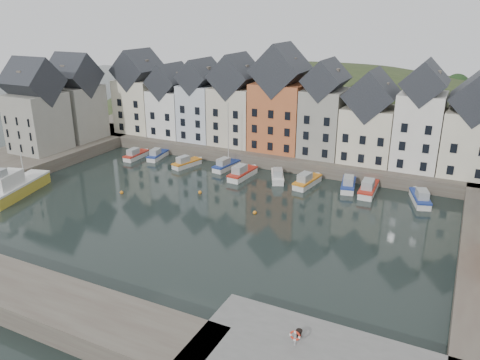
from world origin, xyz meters
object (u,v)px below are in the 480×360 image
Objects in this scene: boat_d at (226,165)px; mooring_bollard at (299,333)px; boat_a at (136,155)px; large_vessel at (14,187)px; life_ring_post at (295,336)px.

boat_d is 44.91m from mooring_bollard.
boat_d is at bearing 4.22° from boat_a.
life_ring_post is at bearing -31.51° from large_vessel.
boat_a is 0.47× the size of large_vessel.
boat_a is 17.14m from boat_d.
boat_d reaches higher than life_ring_post.
mooring_bollard is at bearing -47.52° from boat_d.
boat_d is 0.93× the size of large_vessel.
large_vessel is (-3.96, -21.76, 0.77)m from boat_a.
large_vessel is (-21.00, -23.60, 0.68)m from boat_d.
boat_d is 8.53× the size of life_ring_post.
life_ring_post is at bearing -42.10° from boat_a.
large_vessel is 21.22× the size of mooring_bollard.
large_vessel is 9.14× the size of life_ring_post.
boat_a is 10.00× the size of mooring_bollard.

